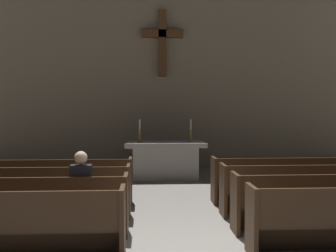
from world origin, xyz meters
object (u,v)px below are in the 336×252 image
Objects in this scene: lone_worshipper at (82,191)px; pew_left_row_4 at (41,182)px; pew_left_row_3 at (27,192)px; pew_left_row_2 at (8,206)px; pew_right_row_3 at (320,189)px; pew_right_row_4 at (300,179)px; candlestick_left at (140,135)px; altar at (165,159)px; candlestick_right at (191,135)px.

pew_left_row_4 is at bearing 119.51° from lone_worshipper.
pew_left_row_3 is at bearing 139.11° from lone_worshipper.
pew_left_row_2 is 5.39m from pew_right_row_3.
pew_right_row_3 is (5.30, 0.00, 0.00)m from pew_left_row_3.
pew_left_row_2 and pew_right_row_4 have the same top height.
pew_left_row_2 is 1.14m from lone_worshipper.
candlestick_left is (1.95, 3.93, 0.73)m from pew_left_row_3.
pew_right_row_3 is at bearing 0.00° from pew_left_row_3.
pew_left_row_2 is 5.60m from altar.
candlestick_right is at bearing 116.39° from pew_right_row_3.
pew_right_row_4 is (0.00, 1.00, 0.00)m from pew_right_row_3.
pew_left_row_2 and pew_right_row_3 have the same top height.
candlestick_right is (3.35, 4.93, 0.73)m from pew_left_row_2.
pew_left_row_3 is at bearing 180.00° from pew_right_row_3.
candlestick_left is (-0.70, 0.00, 0.67)m from altar.
candlestick_right reaches higher than pew_left_row_3.
lone_worshipper is at bearing -154.79° from pew_right_row_4.
pew_left_row_4 is at bearing 90.00° from pew_left_row_2.
lone_worshipper is (1.11, 0.04, 0.22)m from pew_left_row_2.
pew_left_row_2 is 5.90× the size of candlestick_left.
pew_left_row_4 is 4.50m from candlestick_right.
pew_left_row_4 is at bearing -132.18° from altar.
candlestick_right reaches higher than pew_right_row_4.
candlestick_right is (-1.95, 3.93, 0.73)m from pew_right_row_3.
candlestick_left is at bearing 130.46° from pew_right_row_3.
altar is at bearing 124.00° from pew_right_row_3.
pew_right_row_4 is at bearing 90.00° from pew_right_row_3.
pew_left_row_4 is at bearing 90.00° from pew_left_row_3.
candlestick_left reaches higher than lone_worshipper.
altar is (-2.65, 3.93, 0.06)m from pew_right_row_3.
pew_left_row_3 and pew_right_row_3 have the same top height.
altar is at bearing 180.00° from candlestick_right.
pew_right_row_4 is at bearing 20.76° from pew_left_row_2.
pew_right_row_4 is 5.90× the size of candlestick_left.
candlestick_right is at bearing 49.54° from pew_left_row_3.
candlestick_right is (3.35, 3.93, 0.73)m from pew_left_row_3.
pew_left_row_2 is 1.66× the size of altar.
candlestick_right is at bearing 55.82° from pew_left_row_2.
pew_left_row_2 is 2.01m from pew_left_row_4.
pew_right_row_4 is 1.66× the size of altar.
candlestick_left is at bearing 56.31° from pew_left_row_4.
altar is at bearing 132.18° from pew_right_row_4.
altar is 0.97m from candlestick_left.
lone_worshipper is at bearing -60.49° from pew_left_row_4.
pew_left_row_4 is (0.00, 1.00, 0.00)m from pew_left_row_3.
pew_left_row_2 is 1.00m from pew_left_row_3.
candlestick_right reaches higher than pew_right_row_3.
pew_left_row_2 is at bearing -90.00° from pew_left_row_4.
candlestick_right is at bearing 41.12° from pew_left_row_4.
pew_right_row_3 is 5.21m from candlestick_left.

